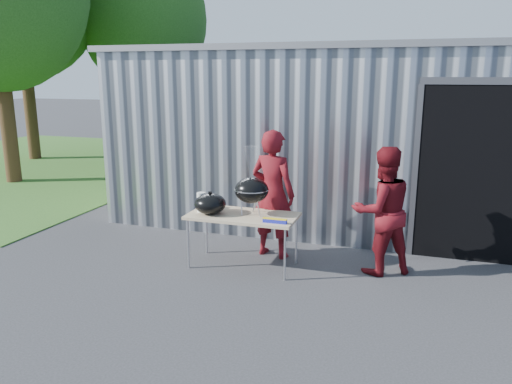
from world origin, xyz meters
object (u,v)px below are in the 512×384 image
(folding_table, at_px, (243,217))
(kettle_grill, at_px, (251,185))
(person_bystander, at_px, (382,211))
(person_cook, at_px, (273,194))

(folding_table, xyz_separation_m, kettle_grill, (0.12, 0.04, 0.45))
(folding_table, height_order, kettle_grill, kettle_grill)
(kettle_grill, bearing_deg, person_bystander, 10.90)
(person_bystander, bearing_deg, kettle_grill, -19.84)
(kettle_grill, distance_m, person_bystander, 1.78)
(folding_table, relative_size, kettle_grill, 1.59)
(kettle_grill, xyz_separation_m, person_cook, (0.16, 0.50, -0.22))
(folding_table, bearing_deg, person_cook, 62.62)
(folding_table, xyz_separation_m, person_bystander, (1.84, 0.37, 0.15))
(folding_table, distance_m, person_bystander, 1.88)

